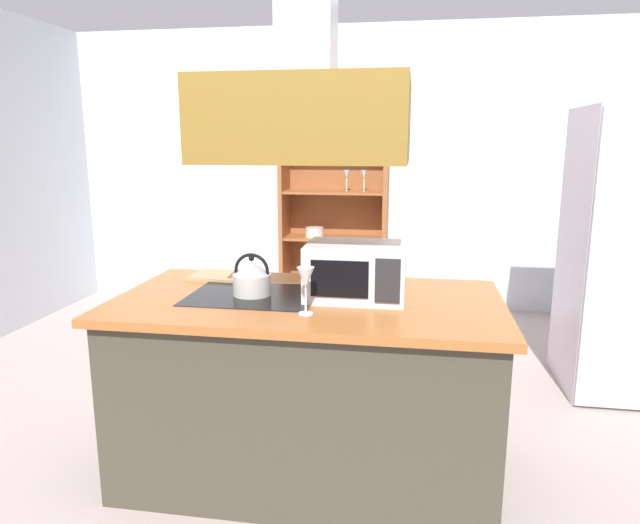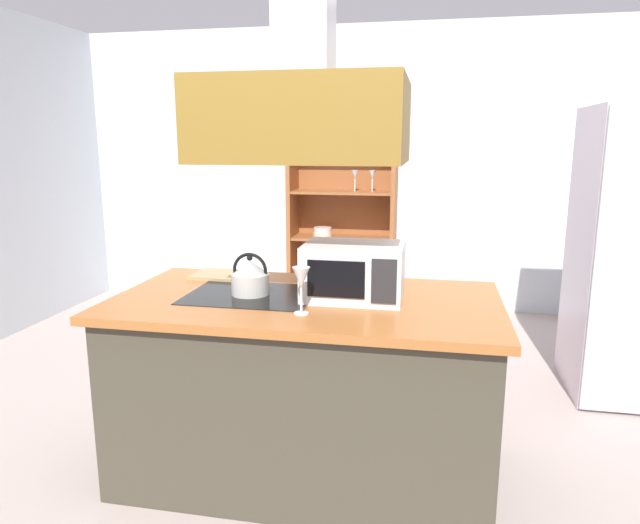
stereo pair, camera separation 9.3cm
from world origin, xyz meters
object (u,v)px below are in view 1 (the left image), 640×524
(kettle, at_px, (252,278))
(cutting_board, at_px, (224,276))
(microwave, at_px, (356,271))
(dish_cabinet, at_px, (335,230))
(wine_glass_on_counter, at_px, (306,280))

(kettle, distance_m, cutting_board, 0.42)
(microwave, bearing_deg, dish_cabinet, 99.98)
(cutting_board, bearing_deg, wine_glass_on_counter, -46.13)
(kettle, relative_size, wine_glass_on_counter, 0.99)
(microwave, relative_size, wine_glass_on_counter, 2.23)
(wine_glass_on_counter, bearing_deg, cutting_board, 133.87)
(cutting_board, xyz_separation_m, wine_glass_on_counter, (0.57, -0.59, 0.14))
(kettle, height_order, wine_glass_on_counter, same)
(cutting_board, height_order, wine_glass_on_counter, wine_glass_on_counter)
(cutting_board, relative_size, microwave, 0.74)
(dish_cabinet, height_order, microwave, dish_cabinet)
(microwave, height_order, wine_glass_on_counter, microwave)
(cutting_board, bearing_deg, dish_cabinet, 84.39)
(dish_cabinet, relative_size, microwave, 3.85)
(dish_cabinet, bearing_deg, wine_glass_on_counter, -84.26)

